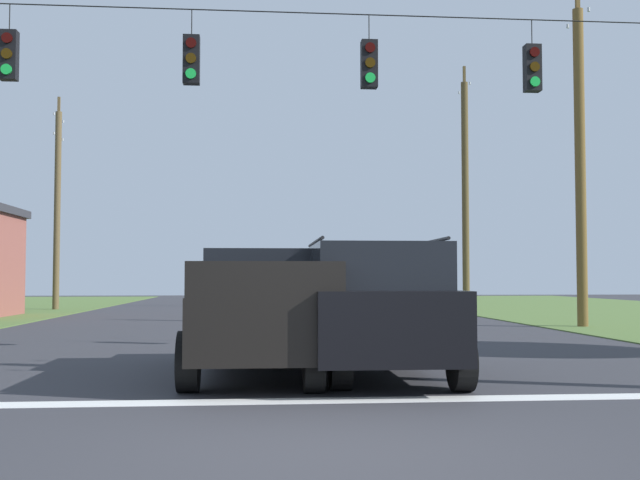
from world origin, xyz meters
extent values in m
plane|color=#333338|center=(0.00, 0.00, 0.00)|extent=(120.00, 120.00, 0.00)
cube|color=white|center=(0.00, 2.57, 0.00)|extent=(15.23, 0.45, 0.01)
cube|color=white|center=(0.00, 8.57, 0.00)|extent=(2.50, 0.15, 0.01)
cube|color=white|center=(0.00, 14.91, 0.00)|extent=(2.50, 0.15, 0.01)
cube|color=white|center=(0.00, 24.45, 0.00)|extent=(2.50, 0.15, 0.01)
cube|color=white|center=(0.00, 27.53, 0.00)|extent=(2.50, 0.15, 0.01)
cube|color=white|center=(0.00, 39.57, 0.00)|extent=(2.50, 0.15, 0.01)
cylinder|color=black|center=(0.28, 8.11, 6.73)|extent=(17.79, 0.02, 0.02)
cylinder|color=black|center=(-5.32, 8.11, 6.46)|extent=(0.02, 0.02, 0.52)
cube|color=black|center=(-5.32, 8.11, 5.73)|extent=(0.32, 0.24, 0.95)
cylinder|color=#310503|center=(-5.32, 7.97, 6.02)|extent=(0.20, 0.04, 0.20)
cylinder|color=#352203|center=(-5.32, 7.97, 5.72)|extent=(0.20, 0.04, 0.20)
cylinder|color=green|center=(-5.32, 7.97, 5.42)|extent=(0.20, 0.04, 0.20)
cylinder|color=black|center=(-1.87, 8.11, 6.46)|extent=(0.02, 0.02, 0.52)
cube|color=black|center=(-1.87, 8.11, 5.73)|extent=(0.32, 0.24, 0.95)
cylinder|color=#310503|center=(-1.87, 7.97, 6.02)|extent=(0.20, 0.04, 0.20)
cylinder|color=#352203|center=(-1.87, 7.97, 5.72)|extent=(0.20, 0.04, 0.20)
cylinder|color=green|center=(-1.87, 7.97, 5.42)|extent=(0.20, 0.04, 0.20)
cylinder|color=black|center=(1.61, 8.11, 6.46)|extent=(0.02, 0.02, 0.52)
cube|color=black|center=(1.61, 8.11, 5.73)|extent=(0.32, 0.24, 0.95)
cylinder|color=#310503|center=(1.61, 7.97, 6.02)|extent=(0.20, 0.04, 0.20)
cylinder|color=#352203|center=(1.61, 7.97, 5.72)|extent=(0.20, 0.04, 0.20)
cylinder|color=green|center=(1.61, 7.97, 5.42)|extent=(0.20, 0.04, 0.20)
cylinder|color=black|center=(4.95, 8.11, 6.46)|extent=(0.02, 0.02, 0.52)
cube|color=black|center=(4.95, 8.11, 5.73)|extent=(0.32, 0.24, 0.95)
cylinder|color=#310503|center=(4.95, 7.97, 6.02)|extent=(0.20, 0.04, 0.20)
cylinder|color=#352203|center=(4.95, 7.97, 5.72)|extent=(0.20, 0.04, 0.20)
cylinder|color=green|center=(4.95, 7.97, 5.42)|extent=(0.20, 0.04, 0.20)
cube|color=black|center=(-0.50, 5.27, 0.82)|extent=(2.04, 5.42, 0.85)
cube|color=black|center=(-0.49, 5.91, 1.60)|extent=(1.87, 1.92, 0.70)
cube|color=black|center=(-1.45, 3.92, 1.48)|extent=(0.12, 2.38, 0.45)
cube|color=black|center=(0.43, 3.91, 1.48)|extent=(0.12, 2.38, 0.45)
cube|color=black|center=(-0.52, 2.62, 1.48)|extent=(1.96, 0.12, 0.45)
cylinder|color=black|center=(-1.48, 7.11, 0.40)|extent=(0.29, 0.80, 0.80)
cylinder|color=black|center=(0.52, 7.09, 0.40)|extent=(0.29, 0.80, 0.80)
cylinder|color=black|center=(-1.51, 3.44, 0.40)|extent=(0.29, 0.80, 0.80)
cylinder|color=black|center=(0.49, 3.42, 0.40)|extent=(0.29, 0.80, 0.80)
cube|color=black|center=(1.11, 4.81, 0.85)|extent=(2.01, 4.82, 0.95)
cube|color=black|center=(1.11, 4.66, 1.66)|extent=(1.84, 3.22, 0.65)
cylinder|color=black|center=(0.26, 4.68, 2.03)|extent=(0.08, 2.72, 0.05)
cylinder|color=black|center=(1.96, 4.65, 2.03)|extent=(0.08, 2.72, 0.05)
cylinder|color=black|center=(0.16, 6.46, 0.38)|extent=(0.27, 0.76, 0.76)
cylinder|color=black|center=(2.11, 6.43, 0.38)|extent=(0.27, 0.76, 0.76)
cylinder|color=black|center=(0.12, 3.20, 0.38)|extent=(0.27, 0.76, 0.76)
cylinder|color=black|center=(2.07, 3.17, 0.38)|extent=(0.27, 0.76, 0.76)
cube|color=silver|center=(3.09, 24.62, 0.67)|extent=(1.91, 4.34, 0.70)
cube|color=black|center=(3.09, 24.62, 1.27)|extent=(1.67, 2.14, 0.50)
cylinder|color=black|center=(2.16, 26.02, 0.32)|extent=(0.24, 0.65, 0.64)
cylinder|color=black|center=(3.96, 26.06, 0.32)|extent=(0.24, 0.65, 0.64)
cylinder|color=black|center=(2.23, 23.18, 0.32)|extent=(0.24, 0.65, 0.64)
cylinder|color=black|center=(4.03, 23.23, 0.32)|extent=(0.24, 0.65, 0.64)
cylinder|color=brown|center=(9.32, 15.80, 4.90)|extent=(0.32, 0.32, 9.79)
cube|color=brown|center=(9.32, 15.80, 9.39)|extent=(0.12, 0.12, 1.92)
cylinder|color=#B2B7BC|center=(9.32, 16.57, 9.51)|extent=(0.08, 0.08, 0.12)
cylinder|color=#B2B7BC|center=(9.32, 15.03, 9.51)|extent=(0.08, 0.08, 0.12)
cylinder|color=brown|center=(9.58, 29.45, 5.50)|extent=(0.33, 0.33, 10.99)
cube|color=brown|center=(9.58, 29.45, 10.59)|extent=(0.12, 0.12, 2.38)
cylinder|color=#B2B7BC|center=(9.58, 30.40, 10.71)|extent=(0.08, 0.08, 0.12)
cylinder|color=#B2B7BC|center=(9.58, 28.50, 10.71)|extent=(0.08, 0.08, 0.12)
cylinder|color=brown|center=(-9.82, 30.29, 4.68)|extent=(0.30, 0.30, 9.36)
cube|color=brown|center=(-9.82, 30.29, 8.96)|extent=(0.12, 0.12, 2.22)
cylinder|color=#B2B7BC|center=(-9.82, 31.18, 9.08)|extent=(0.08, 0.08, 0.12)
cylinder|color=#B2B7BC|center=(-9.82, 29.40, 9.08)|extent=(0.08, 0.08, 0.12)
cube|color=brown|center=(-9.82, 30.29, 8.06)|extent=(0.12, 0.12, 2.06)
cylinder|color=#B2B7BC|center=(-9.82, 31.11, 8.18)|extent=(0.08, 0.08, 0.12)
cylinder|color=#B2B7BC|center=(-9.82, 29.46, 8.18)|extent=(0.08, 0.08, 0.12)
camera|label=1|loc=(-0.70, -6.85, 1.49)|focal=43.36mm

